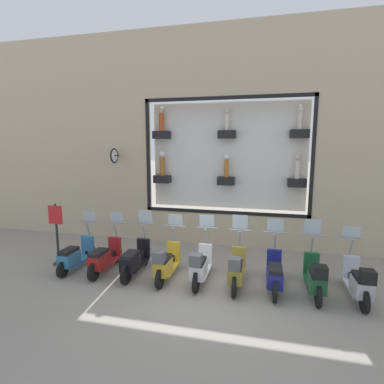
# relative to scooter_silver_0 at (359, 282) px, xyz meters

# --- Properties ---
(ground_plane) EXTENTS (120.00, 120.00, 0.00)m
(ground_plane) POSITION_rel_scooter_silver_0_xyz_m (-0.30, 3.52, -0.47)
(ground_plane) COLOR gray
(building_facade) EXTENTS (1.19, 36.00, 7.53)m
(building_facade) POSITION_rel_scooter_silver_0_xyz_m (3.30, 3.52, 3.34)
(building_facade) COLOR tan
(building_facade) RESTS_ON ground_plane
(scooter_silver_0) EXTENTS (1.80, 0.61, 1.54)m
(scooter_silver_0) POSITION_rel_scooter_silver_0_xyz_m (0.00, 0.00, 0.00)
(scooter_silver_0) COLOR black
(scooter_silver_0) RESTS_ON ground_plane
(scooter_green_1) EXTENTS (1.80, 0.61, 1.68)m
(scooter_green_1) POSITION_rel_scooter_silver_0_xyz_m (0.01, 0.93, 0.01)
(scooter_green_1) COLOR black
(scooter_green_1) RESTS_ON ground_plane
(scooter_navy_2) EXTENTS (1.80, 0.60, 1.64)m
(scooter_navy_2) POSITION_rel_scooter_silver_0_xyz_m (0.07, 1.86, -0.03)
(scooter_navy_2) COLOR black
(scooter_navy_2) RESTS_ON ground_plane
(scooter_olive_3) EXTENTS (1.81, 0.60, 1.69)m
(scooter_olive_3) POSITION_rel_scooter_silver_0_xyz_m (0.01, 2.79, 0.01)
(scooter_olive_3) COLOR black
(scooter_olive_3) RESTS_ON ground_plane
(scooter_white_4) EXTENTS (1.81, 0.60, 1.64)m
(scooter_white_4) POSITION_rel_scooter_silver_0_xyz_m (0.01, 3.72, 0.01)
(scooter_white_4) COLOR black
(scooter_white_4) RESTS_ON ground_plane
(scooter_yellow_5) EXTENTS (1.80, 0.60, 1.60)m
(scooter_yellow_5) POSITION_rel_scooter_silver_0_xyz_m (0.00, 4.65, 0.00)
(scooter_yellow_5) COLOR black
(scooter_yellow_5) RESTS_ON ground_plane
(scooter_black_6) EXTENTS (1.81, 0.61, 1.69)m
(scooter_black_6) POSITION_rel_scooter_silver_0_xyz_m (0.07, 5.58, -0.02)
(scooter_black_6) COLOR black
(scooter_black_6) RESTS_ON ground_plane
(scooter_red_7) EXTENTS (1.80, 0.61, 1.57)m
(scooter_red_7) POSITION_rel_scooter_silver_0_xyz_m (0.06, 6.51, -0.04)
(scooter_red_7) COLOR black
(scooter_red_7) RESTS_ON ground_plane
(scooter_teal_8) EXTENTS (1.79, 0.61, 1.54)m
(scooter_teal_8) POSITION_rel_scooter_silver_0_xyz_m (0.06, 7.44, -0.06)
(scooter_teal_8) COLOR black
(scooter_teal_8) RESTS_ON ground_plane
(shop_sign_post) EXTENTS (0.36, 0.45, 1.86)m
(shop_sign_post) POSITION_rel_scooter_silver_0_xyz_m (0.27, 8.17, 0.54)
(shop_sign_post) COLOR #232326
(shop_sign_post) RESTS_ON ground_plane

